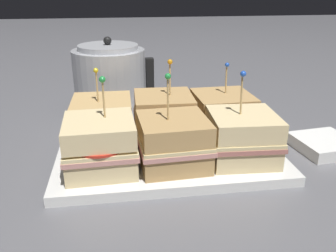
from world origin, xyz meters
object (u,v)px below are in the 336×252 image
Objects in this scene: sandwich_front_center at (173,142)px; sandwich_back_right at (222,114)px; sandwich_front_left at (100,145)px; sandwich_back_left at (103,120)px; serving_platter at (168,153)px; sandwich_front_right at (242,137)px; kettle_steel at (110,80)px; napkin_stack at (324,144)px; sandwich_back_center at (165,116)px.

sandwich_front_center reaches higher than sandwich_back_right.
sandwich_front_left is 1.06× the size of sandwich_back_left.
sandwich_front_right is at bearing -25.49° from serving_platter.
serving_platter is 2.05× the size of kettle_steel.
serving_platter is 2.54× the size of sandwich_front_center.
sandwich_back_right is 0.21m from napkin_stack.
serving_platter is 0.15m from sandwich_front_left.
sandwich_back_left is at bearing 135.02° from sandwich_front_center.
sandwich_front_left is at bearing -153.43° from serving_platter.
sandwich_back_left is (0.00, 0.12, -0.00)m from sandwich_front_left.
sandwich_back_left is at bearing 89.71° from sandwich_front_left.
sandwich_front_left is at bearing -173.91° from napkin_stack.
sandwich_back_left is 0.45m from napkin_stack.
serving_platter is 0.32m from napkin_stack.
sandwich_back_left is 1.01× the size of sandwich_back_right.
sandwich_back_center reaches higher than sandwich_back_right.
sandwich_front_center reaches higher than sandwich_front_left.
sandwich_front_right is 0.12m from sandwich_back_right.
sandwich_back_center is (0.13, -0.00, 0.00)m from sandwich_back_left.
kettle_steel reaches higher than sandwich_back_center.
sandwich_front_right is (0.12, 0.00, -0.00)m from sandwich_front_center.
sandwich_front_right is at bearing 1.26° from sandwich_front_center.
sandwich_front_center is 0.12m from sandwich_back_center.
sandwich_front_right is (0.25, 0.00, -0.00)m from sandwich_front_left.
sandwich_front_center reaches higher than serving_platter.
sandwich_front_right is 0.17m from sandwich_back_center.
sandwich_back_left is 0.13m from sandwich_back_center.
sandwich_back_left is 0.25m from sandwich_back_right.
serving_platter is at bearing 154.51° from sandwich_front_right.
sandwich_back_right is 0.32m from kettle_steel.
kettle_steel is at bearing 110.62° from serving_platter.
sandwich_front_right is 0.42m from kettle_steel.
kettle_steel is (-0.23, 0.22, 0.02)m from sandwich_back_right.
sandwich_front_left is at bearing -90.29° from sandwich_back_left.
sandwich_back_center is at bearing -0.78° from sandwich_back_left.
sandwich_front_center is (0.00, -0.06, 0.05)m from serving_platter.
sandwich_front_left is 0.35m from kettle_steel.
serving_platter is 0.15m from sandwich_back_right.
napkin_stack is at bearing 8.49° from sandwich_front_center.
serving_platter is 2.60× the size of sandwich_back_center.
sandwich_back_left is at bearing 153.67° from serving_platter.
sandwich_front_left reaches higher than sandwich_back_left.
serving_platter is 0.15m from sandwich_front_right.
sandwich_back_right is (0.12, 0.00, -0.00)m from sandwich_back_center.
sandwich_front_center is 0.81× the size of kettle_steel.
serving_platter is 3.48× the size of napkin_stack.
sandwich_front_right is 1.34× the size of napkin_stack.
kettle_steel is (-0.11, 0.35, 0.02)m from sandwich_front_center.
sandwich_front_right is (0.13, -0.06, 0.05)m from serving_platter.
sandwich_back_center reaches higher than sandwich_back_left.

